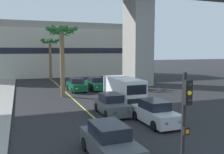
# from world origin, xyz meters

# --- Properties ---
(lane_stripe_center) EXTENTS (0.14, 56.00, 0.01)m
(lane_stripe_center) POSITION_xyz_m (0.00, 24.00, 0.00)
(lane_stripe_center) COLOR #DBCC4C
(lane_stripe_center) RESTS_ON ground
(pier_building_backdrop) EXTENTS (30.99, 8.04, 9.87)m
(pier_building_backdrop) POSITION_xyz_m (0.00, 49.27, 4.87)
(pier_building_backdrop) COLOR beige
(pier_building_backdrop) RESTS_ON ground
(car_queue_front) EXTENTS (1.90, 4.13, 1.56)m
(car_queue_front) POSITION_xyz_m (1.54, 18.33, 0.72)
(car_queue_front) COLOR #4C5156
(car_queue_front) RESTS_ON ground
(car_queue_second) EXTENTS (1.89, 4.13, 1.56)m
(car_queue_second) POSITION_xyz_m (3.77, 30.04, 0.72)
(car_queue_second) COLOR #0C4728
(car_queue_second) RESTS_ON ground
(car_queue_third) EXTENTS (1.86, 4.11, 1.56)m
(car_queue_third) POSITION_xyz_m (3.39, 14.93, 0.72)
(car_queue_third) COLOR #B7BABF
(car_queue_third) RESTS_ON ground
(car_queue_fourth) EXTENTS (1.90, 4.13, 1.56)m
(car_queue_fourth) POSITION_xyz_m (1.38, 29.92, 0.72)
(car_queue_fourth) COLOR #0C4728
(car_queue_fourth) RESTS_ON ground
(car_queue_fifth) EXTENTS (1.92, 4.14, 1.56)m
(car_queue_fifth) POSITION_xyz_m (-1.22, 11.00, 0.72)
(car_queue_fifth) COLOR #4C5156
(car_queue_fifth) RESTS_ON ground
(delivery_van) EXTENTS (2.26, 5.30, 2.36)m
(delivery_van) POSITION_xyz_m (3.86, 21.38, 1.29)
(delivery_van) COLOR white
(delivery_van) RESTS_ON ground
(traffic_light_median_near) EXTENTS (0.24, 0.37, 4.20)m
(traffic_light_median_near) POSITION_xyz_m (-0.19, 7.01, 2.71)
(traffic_light_median_near) COLOR black
(traffic_light_median_near) RESTS_ON ground
(palm_tree_near_median) EXTENTS (3.27, 3.34, 7.80)m
(palm_tree_near_median) POSITION_xyz_m (0.68, 35.84, 5.86)
(palm_tree_near_median) COLOR brown
(palm_tree_near_median) RESTS_ON ground
(palm_tree_mid_median) EXTENTS (3.23, 3.33, 7.40)m
(palm_tree_mid_median) POSITION_xyz_m (-0.76, 26.77, 5.65)
(palm_tree_mid_median) COLOR brown
(palm_tree_mid_median) RESTS_ON ground
(palm_tree_far_median) EXTENTS (3.00, 3.10, 6.76)m
(palm_tree_far_median) POSITION_xyz_m (-0.26, 41.72, 5.28)
(palm_tree_far_median) COLOR brown
(palm_tree_far_median) RESTS_ON ground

